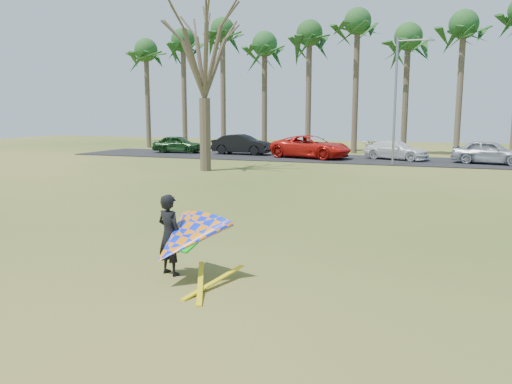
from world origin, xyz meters
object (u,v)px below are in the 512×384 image
(bare_tree_left, at_px, (204,49))
(car_3, at_px, (396,150))
(car_0, at_px, (178,144))
(kite_flyer, at_px, (182,239))
(car_1, at_px, (242,144))
(car_2, at_px, (311,147))
(car_4, at_px, (489,152))
(streetlight, at_px, (398,95))

(bare_tree_left, relative_size, car_3, 2.12)
(car_0, bearing_deg, bare_tree_left, -151.86)
(car_3, distance_m, kite_flyer, 28.34)
(car_1, distance_m, car_3, 12.02)
(car_0, distance_m, kite_flyer, 32.52)
(car_1, bearing_deg, car_2, -99.26)
(bare_tree_left, bearing_deg, car_0, 126.13)
(bare_tree_left, height_order, car_4, bare_tree_left)
(car_1, bearing_deg, car_0, 95.01)
(car_0, distance_m, car_2, 11.72)
(bare_tree_left, height_order, car_3, bare_tree_left)
(car_3, relative_size, car_4, 1.01)
(streetlight, height_order, car_2, streetlight)
(car_1, height_order, car_3, car_1)
(bare_tree_left, xyz_separation_m, car_4, (15.88, 9.51, -6.08))
(kite_flyer, bearing_deg, bare_tree_left, 114.74)
(car_0, distance_m, car_4, 23.69)
(streetlight, distance_m, car_4, 7.22)
(bare_tree_left, bearing_deg, kite_flyer, -65.26)
(streetlight, distance_m, car_1, 13.37)
(car_0, xyz_separation_m, car_1, (5.69, 0.25, 0.08))
(streetlight, bearing_deg, car_0, 168.45)
(car_3, height_order, kite_flyer, kite_flyer)
(car_2, bearing_deg, kite_flyer, -155.77)
(car_0, relative_size, car_4, 0.93)
(car_2, bearing_deg, car_3, -65.92)
(car_3, bearing_deg, car_2, 118.98)
(car_1, distance_m, kite_flyer, 30.38)
(bare_tree_left, height_order, kite_flyer, bare_tree_left)
(car_0, relative_size, kite_flyer, 1.77)
(streetlight, bearing_deg, bare_tree_left, -145.43)
(car_0, bearing_deg, car_2, -102.82)
(bare_tree_left, distance_m, car_2, 12.05)
(streetlight, xyz_separation_m, car_3, (-0.24, 3.61, -3.74))
(car_4, xyz_separation_m, kite_flyer, (-7.73, -27.19, 0.01))
(car_0, height_order, kite_flyer, kite_flyer)
(car_3, xyz_separation_m, car_4, (5.96, -1.09, 0.11))
(bare_tree_left, height_order, streetlight, bare_tree_left)
(bare_tree_left, xyz_separation_m, streetlight, (10.16, 7.00, -2.45))
(bare_tree_left, relative_size, streetlight, 1.21)
(car_0, bearing_deg, car_4, -100.79)
(car_4, distance_m, kite_flyer, 28.27)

